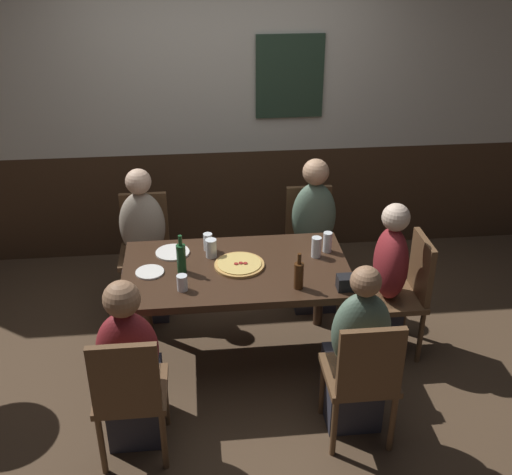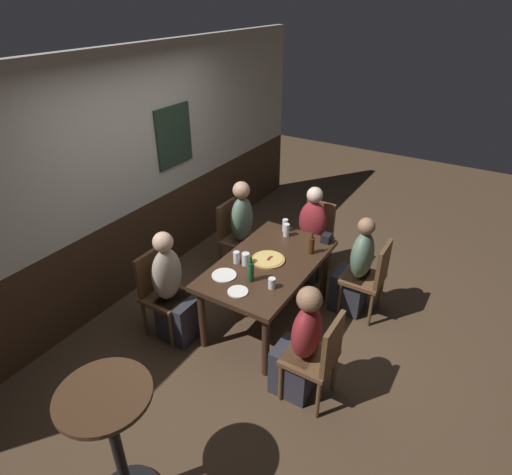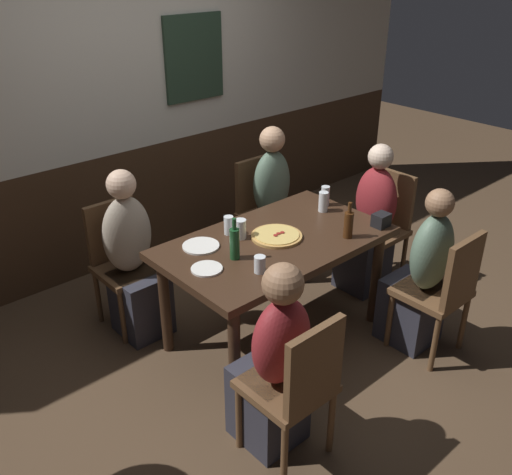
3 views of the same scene
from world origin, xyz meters
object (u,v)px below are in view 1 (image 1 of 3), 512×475
Objects in this scene: chair_left_near at (129,391)px; person_left_near at (132,375)px; chair_right_near at (363,375)px; person_right_near at (356,360)px; pizza at (239,265)px; chair_left_far at (146,244)px; person_left_far at (145,255)px; plate_white_large at (173,252)px; highball_clear at (208,243)px; person_right_far at (314,245)px; pint_glass_pale at (327,243)px; person_head_east at (381,292)px; plate_white_small at (150,272)px; beer_bottle_green at (181,258)px; tumbler_water at (211,249)px; condiment_caddy at (346,283)px; beer_bottle_brown at (299,275)px; beer_glass_tall at (182,284)px; chair_head_east at (404,289)px; dining_table at (236,279)px; chair_right_far at (310,236)px; pint_glass_amber at (316,248)px.

chair_left_near is 0.17m from person_left_near.
person_right_near is (0.00, 0.16, -0.03)m from chair_right_near.
person_right_near reaches higher than pizza.
chair_right_near is 2.13m from chair_left_far.
plate_white_large is (0.23, -0.45, 0.26)m from person_left_far.
chair_left_far is at bearing 129.02° from highball_clear.
person_right_far is 0.61m from pint_glass_pale.
person_head_east is 3.48× the size of pizza.
person_left_near reaches higher than plate_white_small.
person_right_near reaches higher than pint_glass_pale.
beer_bottle_green is (0.30, 0.83, 0.35)m from chair_left_near.
plate_white_large is at bearing 164.64° from tumbler_water.
condiment_caddy is (1.30, -1.01, 0.29)m from person_left_far.
chair_left_far is 0.70m from plate_white_large.
person_left_far is at bearing 136.28° from beer_bottle_brown.
chair_left_near is at bearing -90.00° from person_left_far.
beer_glass_tall is at bearing -89.16° from beer_bottle_green.
person_head_east reaches higher than chair_head_east.
chair_left_near is 3.82× the size of plate_white_large.
person_right_far reaches higher than tumbler_water.
person_left_far is at bearing 133.52° from tumbler_water.
chair_right_near is 0.76× the size of person_left_far.
person_left_far is 1.78m from person_head_east.
chair_left_far reaches higher than tumbler_water.
chair_right_far is at bearing 52.40° from dining_table.
person_left_near is at bearing -164.89° from condiment_caddy.
dining_table is at bearing -170.56° from pint_glass_amber.
person_head_east reaches higher than condiment_caddy.
condiment_caddy is at bearing -17.22° from beer_bottle_green.
tumbler_water is 0.44m from plate_white_small.
pint_glass_pale is at bearing -4.39° from plate_white_large.
person_head_east is 9.29× the size of highball_clear.
beer_glass_tall is at bearing 174.69° from condiment_caddy.
chair_left_near and chair_left_far have the same top height.
person_right_far is (0.65, 0.68, -0.15)m from dining_table.
person_head_east is at bearing 44.05° from condiment_caddy.
person_head_east is at bearing -23.04° from pint_glass_pale.
chair_right_far reaches higher than highball_clear.
highball_clear is 0.47m from plate_white_small.
person_right_near is 1.14m from beer_glass_tall.
pint_glass_amber reaches higher than chair_right_near.
chair_head_east is (0.50, -0.84, 0.00)m from chair_right_far.
chair_left_near is 1.53m from person_left_far.
condiment_caddy is at bearing -87.89° from pint_glass_pale.
chair_left_far reaches higher than dining_table.
chair_head_east is at bearing -20.71° from person_left_far.
chair_right_far is 0.78× the size of person_right_near.
condiment_caddy is at bearing -42.04° from chair_left_far.
tumbler_water is (-0.18, 0.15, 0.05)m from pizza.
chair_head_east is 1.93m from person_left_near.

